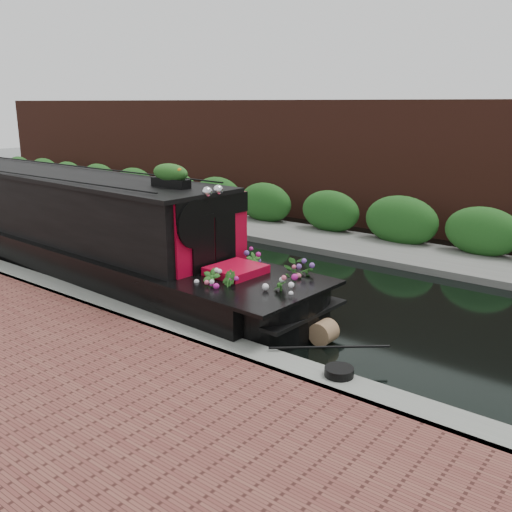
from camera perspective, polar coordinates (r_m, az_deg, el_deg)
The scene contains 8 objects.
ground at distance 13.57m, azimuth -4.29°, elevation -1.70°, with size 80.00×80.00×0.00m, color black.
near_bank_coping at distance 11.50m, azimuth -15.53°, elevation -5.37°, with size 40.00×0.60×0.50m, color slate.
far_bank_path at distance 16.79m, azimuth 5.45°, elevation 1.56°, with size 40.00×2.40×0.34m, color #62635E.
far_hedge at distance 17.53m, azimuth 7.06°, elevation 2.09°, with size 40.00×1.10×2.80m, color #1F521B.
far_brick_wall at distance 19.32m, azimuth 10.33°, elevation 3.17°, with size 40.00×1.00×8.00m, color #4A2219.
narrowboat at distance 14.11m, azimuth -17.47°, elevation 2.02°, with size 12.83×2.72×3.01m.
rope_fender at distance 9.67m, azimuth 6.80°, elevation -7.60°, with size 0.40×0.40×0.36m, color #856446.
coiled_mooring_rope at distance 8.14m, azimuth 8.31°, elevation -11.38°, with size 0.41×0.41×0.12m, color black.
Camera 1 is at (8.85, -9.52, 3.92)m, focal length 40.00 mm.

